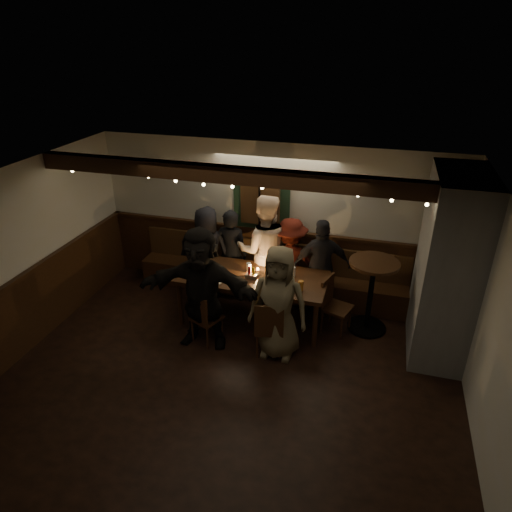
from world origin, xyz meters
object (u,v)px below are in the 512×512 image
(dining_table, at_px, (252,280))
(chair_near_right, at_px, (269,326))
(person_a, at_px, (207,252))
(person_f, at_px, (201,288))
(person_e, at_px, (321,266))
(person_d, at_px, (290,261))
(high_top, at_px, (371,287))
(person_b, at_px, (231,253))
(person_g, at_px, (279,303))
(chair_end, at_px, (332,301))
(person_c, at_px, (264,250))
(chair_near_left, at_px, (202,315))

(dining_table, height_order, chair_near_right, dining_table)
(person_a, distance_m, person_f, 1.42)
(person_e, bearing_deg, dining_table, 17.20)
(person_a, bearing_deg, person_e, 175.63)
(person_d, bearing_deg, high_top, 149.10)
(person_b, bearing_deg, high_top, 166.45)
(chair_near_right, xyz_separation_m, person_g, (0.10, 0.09, 0.34))
(chair_end, height_order, person_g, person_g)
(dining_table, xyz_separation_m, chair_near_right, (0.46, -0.76, -0.24))
(high_top, distance_m, person_c, 1.80)
(person_d, relative_size, person_g, 0.90)
(chair_near_left, bearing_deg, person_a, 107.80)
(dining_table, relative_size, chair_near_left, 2.69)
(dining_table, bearing_deg, person_c, 88.83)
(chair_near_right, distance_m, person_a, 2.03)
(chair_end, bearing_deg, high_top, 18.31)
(person_a, height_order, person_e, person_a)
(person_c, distance_m, person_f, 1.49)
(person_g, bearing_deg, high_top, 38.99)
(person_b, bearing_deg, person_d, 178.36)
(chair_near_right, relative_size, chair_end, 1.00)
(chair_near_right, bearing_deg, chair_near_left, 178.73)
(person_c, relative_size, person_g, 1.13)
(chair_end, xyz_separation_m, person_g, (-0.66, -0.78, 0.34))
(person_c, relative_size, person_d, 1.26)
(person_c, height_order, person_f, person_c)
(chair_near_right, bearing_deg, high_top, 38.83)
(person_a, bearing_deg, person_c, 177.21)
(person_e, bearing_deg, high_top, 138.86)
(chair_near_left, bearing_deg, person_d, 56.98)
(dining_table, bearing_deg, person_a, 146.98)
(chair_near_left, distance_m, person_d, 1.79)
(chair_near_right, xyz_separation_m, person_e, (0.50, 1.41, 0.29))
(dining_table, relative_size, person_f, 1.24)
(person_a, distance_m, person_e, 1.93)
(dining_table, xyz_separation_m, person_b, (-0.58, 0.72, 0.04))
(dining_table, xyz_separation_m, person_g, (0.57, -0.67, 0.09))
(chair_near_right, height_order, person_d, person_d)
(chair_near_left, bearing_deg, person_f, 94.20)
(person_e, bearing_deg, person_g, 56.61)
(person_c, bearing_deg, person_f, 52.93)
(high_top, relative_size, person_d, 0.78)
(person_b, bearing_deg, person_c, 172.00)
(person_b, relative_size, person_e, 0.99)
(person_a, relative_size, person_d, 1.05)
(person_d, bearing_deg, person_e, 157.81)
(person_a, distance_m, person_b, 0.41)
(chair_end, distance_m, person_g, 1.07)
(dining_table, height_order, high_top, high_top)
(dining_table, xyz_separation_m, person_a, (-0.98, 0.63, 0.05))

